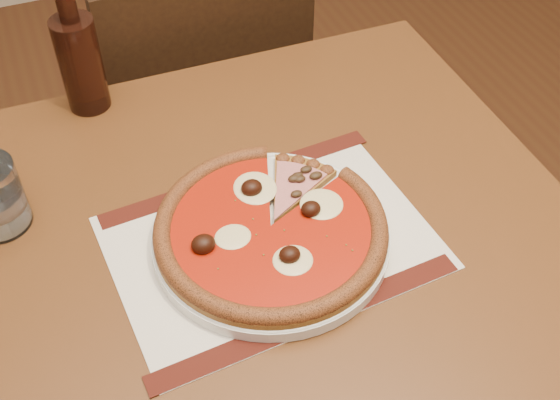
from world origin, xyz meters
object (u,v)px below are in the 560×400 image
at_px(pizza, 271,228).
at_px(table, 285,271).
at_px(bottle, 80,59).
at_px(plate, 271,238).
at_px(chair_far, 201,109).

bearing_deg(pizza, table, 36.94).
bearing_deg(pizza, bottle, 113.16).
relative_size(table, plate, 2.58).
bearing_deg(chair_far, bottle, 41.49).
relative_size(chair_far, plate, 2.78).
height_order(pizza, bottle, bottle).
bearing_deg(pizza, chair_far, 83.11).
distance_m(chair_far, bottle, 0.48).
bearing_deg(chair_far, pizza, 80.26).
bearing_deg(plate, table, 36.98).
distance_m(plate, pizza, 0.02).
bearing_deg(table, chair_far, 85.70).
bearing_deg(bottle, table, -61.77).
distance_m(table, chair_far, 0.62).
xyz_separation_m(table, chair_far, (0.04, 0.60, -0.15)).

